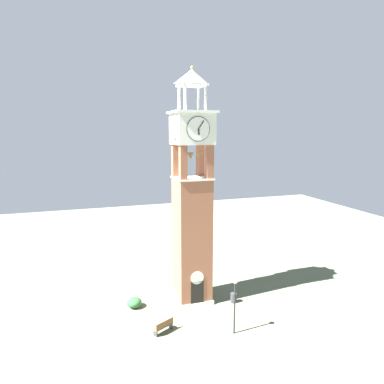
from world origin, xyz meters
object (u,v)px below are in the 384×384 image
clock_tower (192,209)px  trash_bin (233,298)px  park_bench (164,326)px  lamp_post (235,296)px

clock_tower → trash_bin: size_ratio=24.02×
park_bench → trash_bin: (6.67, 2.49, -0.08)m
clock_tower → lamp_post: 7.81m
park_bench → trash_bin: park_bench is taller
park_bench → trash_bin: size_ratio=2.03×
lamp_post → park_bench: bearing=160.4°
lamp_post → trash_bin: bearing=65.3°
trash_bin → clock_tower: bearing=153.9°
clock_tower → park_bench: bearing=-130.8°
clock_tower → lamp_post: clock_tower is taller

